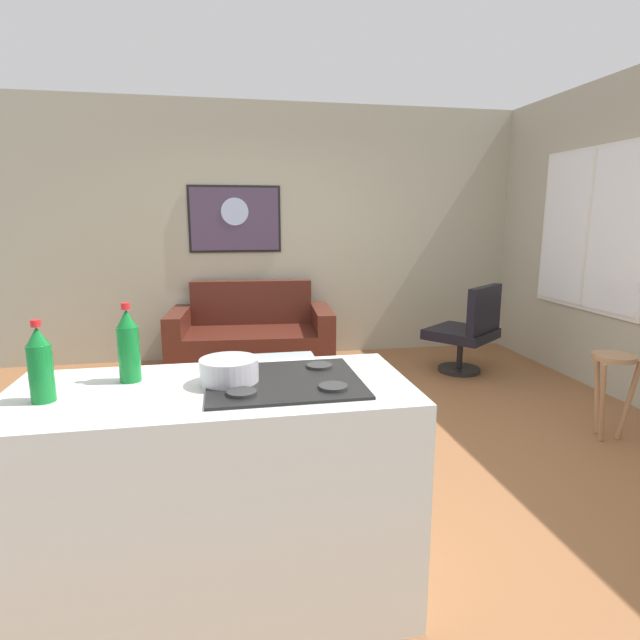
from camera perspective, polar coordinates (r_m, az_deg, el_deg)
The scene contains 12 objects.
ground at distance 3.81m, azimuth 2.23°, elevation -13.39°, with size 6.40×6.40×0.04m, color brown.
back_wall at distance 5.85m, azimuth -3.09°, elevation 9.68°, with size 6.40×0.05×2.80m, color #A7A68E.
couch at distance 5.46m, azimuth -7.63°, elevation -2.26°, with size 1.74×0.99×0.90m.
coffee_table at distance 4.36m, azimuth -6.12°, elevation -5.01°, with size 0.87×0.50×0.38m.
armchair at distance 5.39m, azimuth 16.25°, elevation -1.10°, with size 0.85×0.85×0.91m.
bar_stool at distance 4.20m, azimuth 29.86°, elevation -5.43°, with size 0.34×0.33×0.63m.
kitchen_counter at distance 2.22m, azimuth -11.42°, elevation -18.79°, with size 1.55×0.70×0.96m.
soda_bottle at distance 2.04m, azimuth -28.81°, elevation -4.45°, with size 0.08×0.08×0.30m.
soda_bottle_2 at distance 2.15m, azimuth -20.63°, elevation -2.78°, with size 0.08×0.08×0.32m.
mixing_bowl at distance 2.03m, azimuth -10.12°, elevation -5.72°, with size 0.23×0.23×0.10m.
wall_painting at distance 5.75m, azimuth -9.49°, elevation 11.09°, with size 1.00×0.03×0.72m.
window at distance 5.44m, azimuth 27.91°, elevation 8.91°, with size 0.03×1.41×1.51m.
Camera 1 is at (-0.79, -3.36, 1.58)m, focal length 28.61 mm.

